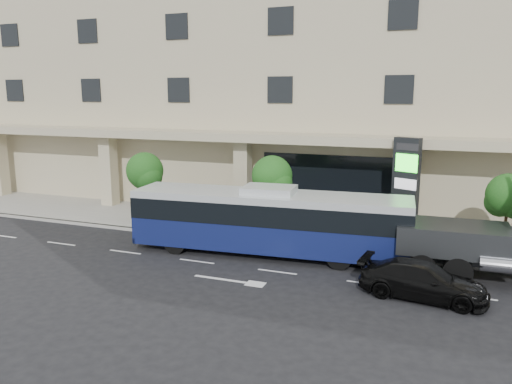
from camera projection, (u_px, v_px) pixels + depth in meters
ground at (287, 261)px, 23.54m from camera, size 120.00×120.00×0.00m
sidewalk at (313, 233)px, 28.11m from camera, size 120.00×6.00×0.15m
curb at (299, 248)px, 25.36m from camera, size 120.00×0.30×0.15m
convention_center at (352, 62)px, 35.75m from camera, size 60.00×17.60×20.00m
tree_left at (145, 173)px, 29.67m from camera, size 2.27×2.20×4.22m
tree_mid at (272, 179)px, 26.88m from camera, size 2.28×2.20×4.38m
tree_right at (509, 198)px, 22.96m from camera, size 2.10×2.00×4.04m
city_bus at (269, 220)px, 24.23m from camera, size 13.63×3.85×3.41m
black_sedan at (423, 281)px, 19.23m from camera, size 5.02×2.50×1.40m
signage_pylon at (405, 189)px, 25.79m from camera, size 1.43×0.99×5.44m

